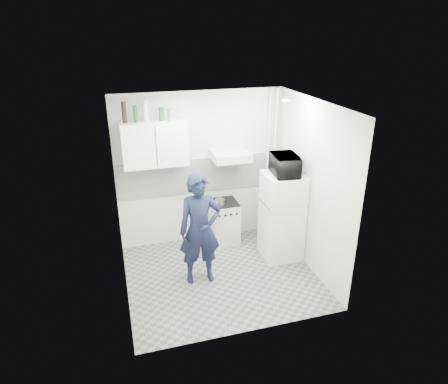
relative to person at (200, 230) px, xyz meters
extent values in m
plane|color=slate|center=(0.31, -0.01, -0.83)|extent=(2.80, 2.80, 0.00)
plane|color=white|center=(0.31, -0.01, 1.77)|extent=(2.80, 2.80, 0.00)
plane|color=beige|center=(0.31, 1.24, 0.47)|extent=(2.80, 0.00, 2.80)
plane|color=beige|center=(-1.09, -0.01, 0.47)|extent=(0.00, 2.60, 2.60)
plane|color=beige|center=(1.71, -0.01, 0.47)|extent=(0.00, 2.60, 2.60)
imported|color=black|center=(0.00, 0.00, 0.00)|extent=(0.62, 0.42, 1.67)
cube|color=beige|center=(0.65, 0.99, -0.47)|extent=(0.46, 0.46, 0.74)
cube|color=silver|center=(1.41, 0.29, -0.12)|extent=(0.60, 0.60, 1.43)
cube|color=black|center=(0.65, 0.99, -0.08)|extent=(0.44, 0.44, 0.03)
cylinder|color=silver|center=(0.56, 0.91, -0.03)|extent=(0.16, 0.16, 0.09)
imported|color=black|center=(1.41, 0.29, 0.74)|extent=(0.59, 0.44, 0.30)
cylinder|color=black|center=(-0.85, 1.06, 1.52)|extent=(0.07, 0.07, 0.31)
cylinder|color=#144C1E|center=(-0.69, 1.06, 1.49)|extent=(0.06, 0.06, 0.25)
cylinder|color=#B2B7BC|center=(-0.54, 1.06, 1.53)|extent=(0.08, 0.08, 0.33)
cylinder|color=#144C1E|center=(-0.31, 1.06, 1.47)|extent=(0.08, 0.08, 0.20)
cylinder|color=silver|center=(-0.16, 1.06, 1.45)|extent=(0.09, 0.09, 0.18)
cube|color=silver|center=(-0.44, 1.06, 1.02)|extent=(1.00, 0.35, 0.70)
cube|color=beige|center=(0.76, 0.99, 0.74)|extent=(0.60, 0.50, 0.14)
cube|color=white|center=(0.31, 1.22, 0.37)|extent=(2.74, 0.03, 0.60)
cylinder|color=beige|center=(1.61, 1.16, 0.47)|extent=(0.05, 0.05, 2.60)
cylinder|color=beige|center=(1.49, 1.16, 0.47)|extent=(0.04, 0.04, 2.60)
cylinder|color=white|center=(1.31, 0.19, 1.74)|extent=(0.10, 0.10, 0.02)
camera|label=1|loc=(-1.09, -4.94, 2.70)|focal=32.00mm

